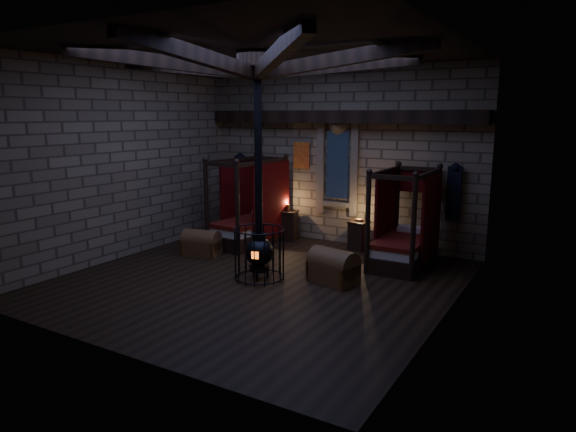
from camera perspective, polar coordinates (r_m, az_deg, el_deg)
The scene contains 8 objects.
room at distance 9.49m, azimuth -3.18°, elevation 15.06°, with size 7.02×7.02×4.29m.
bed_left at distance 12.53m, azimuth -4.21°, elevation -0.76°, with size 1.19×2.05×2.06m.
bed_right at distance 11.00m, azimuth 12.80°, elevation -2.81°, with size 1.03×1.92×1.99m.
trunk_left at distance 11.66m, azimuth -9.61°, elevation -3.05°, with size 0.89×0.66×0.59m.
trunk_right at distance 9.71m, azimuth 5.04°, elevation -5.69°, with size 1.00×0.77×0.65m.
nightstand_left at distance 12.85m, azimuth -0.01°, elevation -1.00°, with size 0.55×0.53×0.91m.
nightstand_right at distance 12.02m, azimuth 7.86°, elevation -2.16°, with size 0.48×0.47×0.74m.
stove at distance 9.79m, azimuth -3.21°, elevation -3.59°, with size 0.97×0.97×4.05m.
Camera 1 is at (5.23, -7.80, 3.11)m, focal length 32.00 mm.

